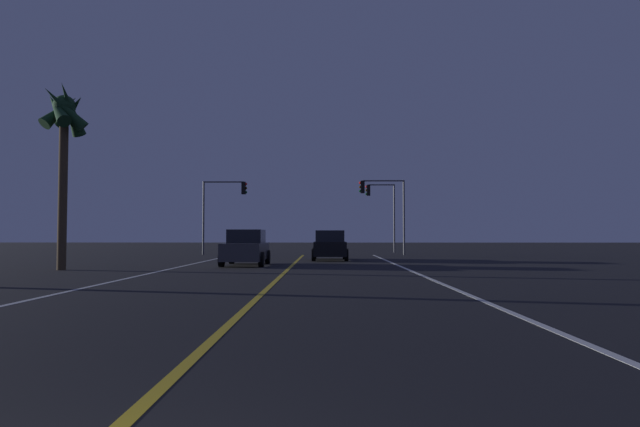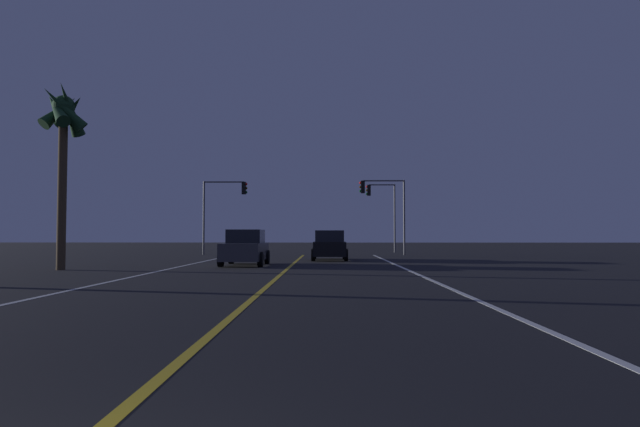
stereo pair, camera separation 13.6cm
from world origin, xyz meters
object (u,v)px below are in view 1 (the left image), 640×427
traffic_light_near_right (382,199)px  traffic_light_near_left (225,200)px  traffic_light_far_right (381,202)px  palm_tree_left_mid (64,123)px  car_oncoming (246,248)px  car_ahead_far (330,246)px

traffic_light_near_right → traffic_light_near_left: 11.48m
traffic_light_far_right → palm_tree_left_mid: size_ratio=0.72×
traffic_light_near_left → traffic_light_far_right: traffic_light_far_right is taller
traffic_light_near_right → car_oncoming: bearing=59.3°
car_ahead_far → palm_tree_left_mid: 15.22m
car_ahead_far → palm_tree_left_mid: (-11.12, -8.96, 5.26)m
traffic_light_near_left → traffic_light_far_right: bearing=24.7°
car_ahead_far → car_oncoming: size_ratio=1.00×
car_oncoming → traffic_light_far_right: traffic_light_far_right is taller
car_ahead_far → traffic_light_near_right: 9.49m
traffic_light_near_left → traffic_light_near_right: bearing=0.0°
traffic_light_near_right → traffic_light_near_left: size_ratio=1.01×
palm_tree_left_mid → car_oncoming: bearing=27.2°
traffic_light_far_right → palm_tree_left_mid: bearing=55.5°
traffic_light_near_right → traffic_light_near_left: (-11.48, 0.00, -0.05)m
car_oncoming → traffic_light_near_right: 15.87m
traffic_light_near_right → traffic_light_near_left: traffic_light_near_right is taller
car_oncoming → traffic_light_far_right: (8.41, 18.85, 3.32)m
car_ahead_far → traffic_light_far_right: 14.60m
traffic_light_near_right → traffic_light_far_right: bearing=-94.9°
traffic_light_near_left → palm_tree_left_mid: (-3.54, -16.99, 2.10)m
car_oncoming → traffic_light_near_right: bearing=149.3°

